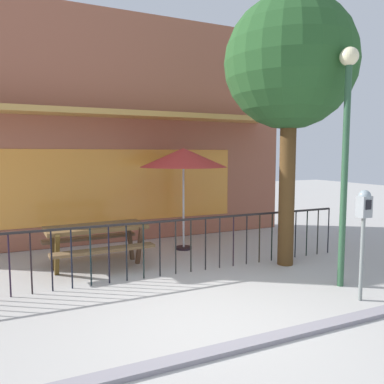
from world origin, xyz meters
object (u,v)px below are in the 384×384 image
at_px(picnic_table_left, 96,234).
at_px(street_lamp, 346,132).
at_px(parking_meter_near, 364,216).
at_px(street_tree, 290,65).
at_px(patio_umbrella, 183,158).

distance_m(picnic_table_left, street_lamp, 4.64).
bearing_deg(street_lamp, parking_meter_near, -109.61).
bearing_deg(street_tree, patio_umbrella, 124.77).
distance_m(picnic_table_left, street_tree, 4.70).
relative_size(picnic_table_left, parking_meter_near, 1.17).
relative_size(parking_meter_near, street_tree, 0.32).
bearing_deg(parking_meter_near, street_tree, 85.26).
bearing_deg(patio_umbrella, street_tree, -55.23).
xyz_separation_m(street_tree, street_lamp, (0.05, -1.33, -1.26)).
height_order(parking_meter_near, street_tree, street_tree).
xyz_separation_m(parking_meter_near, street_lamp, (0.20, 0.57, 1.20)).
distance_m(street_tree, street_lamp, 1.83).
bearing_deg(street_tree, parking_meter_near, -94.74).
height_order(street_tree, street_lamp, street_tree).
xyz_separation_m(picnic_table_left, street_tree, (3.29, -1.32, 3.08)).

